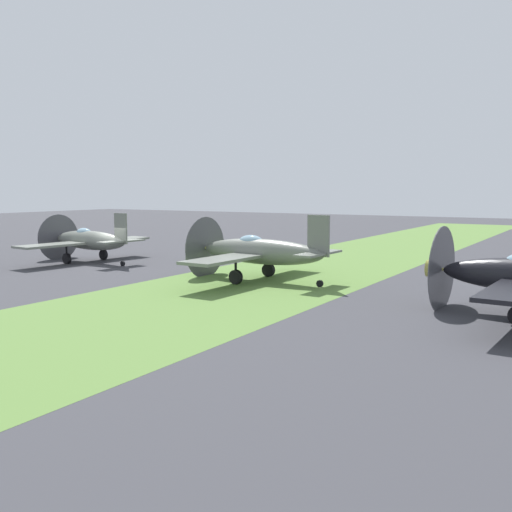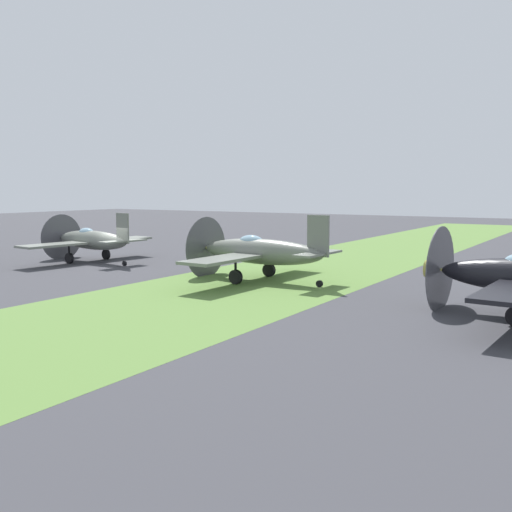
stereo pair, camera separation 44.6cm
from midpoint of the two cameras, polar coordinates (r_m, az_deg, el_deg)
The scene contains 5 objects.
ground_plane at distance 39.80m, azimuth -13.45°, elevation -0.92°, with size 160.00×160.00×0.00m, color #38383D.
grass_verge at distance 32.53m, azimuth 1.40°, elevation -2.37°, with size 120.00×11.00×0.01m, color #567A38.
airplane_lead at distance 42.13m, azimuth -15.39°, elevation 1.50°, with size 10.20×8.08×3.62m.
airplane_wingman at distance 32.18m, azimuth 0.67°, elevation 0.44°, with size 10.84×8.59×3.87m.
fuel_drum at distance 41.74m, azimuth -5.93°, elevation 0.19°, with size 0.60×0.60×0.90m, color #476633.
Camera 2 is at (-27.58, -28.32, 5.03)m, focal length 41.37 mm.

